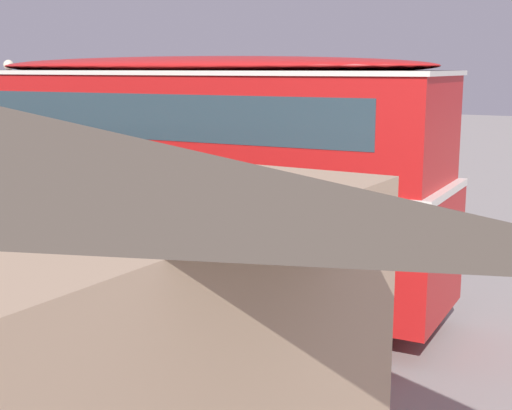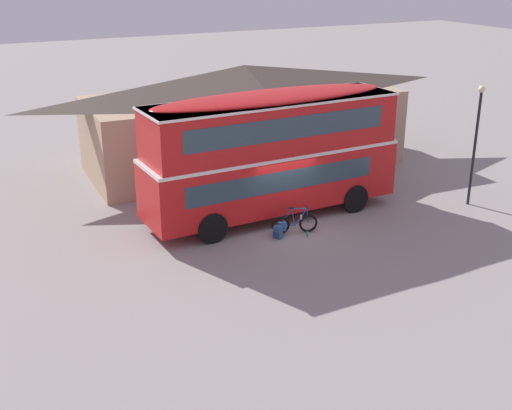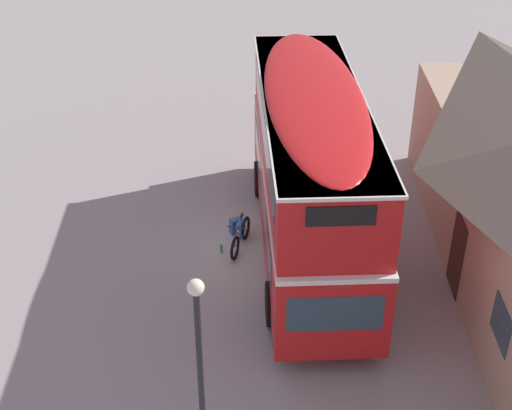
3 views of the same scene
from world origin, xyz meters
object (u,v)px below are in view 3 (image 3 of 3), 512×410
at_px(touring_bicycle, 240,236).
at_px(backpack_on_ground, 235,225).
at_px(water_bottle_green_metal, 221,249).
at_px(double_decker_bus, 311,165).
at_px(street_lamp, 200,368).

relative_size(touring_bicycle, backpack_on_ground, 3.26).
bearing_deg(touring_bicycle, water_bottle_green_metal, -61.62).
xyz_separation_m(double_decker_bus, water_bottle_green_metal, (0.18, -2.39, -2.52)).
xyz_separation_m(backpack_on_ground, water_bottle_green_metal, (0.98, -0.38, -0.14)).
relative_size(backpack_on_ground, water_bottle_green_metal, 2.00).
height_order(touring_bicycle, water_bottle_green_metal, touring_bicycle).
bearing_deg(water_bottle_green_metal, double_decker_bus, 94.28).
bearing_deg(backpack_on_ground, touring_bicycle, 12.11).
xyz_separation_m(backpack_on_ground, street_lamp, (8.48, -0.42, 2.68)).
xyz_separation_m(touring_bicycle, water_bottle_green_metal, (0.29, -0.53, -0.25)).
relative_size(double_decker_bus, backpack_on_ground, 19.56).
relative_size(double_decker_bus, water_bottle_green_metal, 39.20).
bearing_deg(double_decker_bus, water_bottle_green_metal, -85.72).
bearing_deg(backpack_on_ground, double_decker_bus, 68.22).
bearing_deg(water_bottle_green_metal, touring_bicycle, 118.38).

